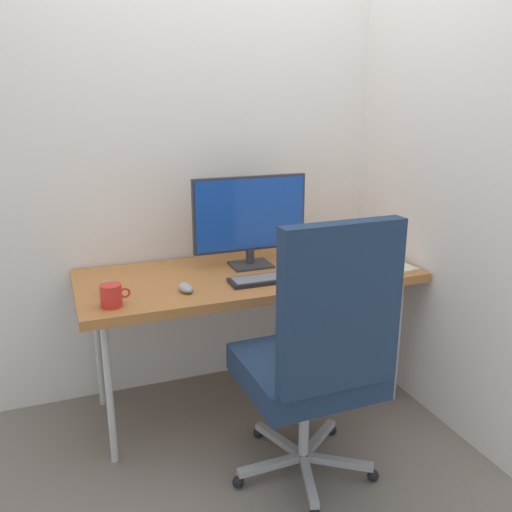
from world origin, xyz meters
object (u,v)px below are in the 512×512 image
(keyboard, at_px, (270,279))
(desk_clamp_accessory, at_px, (109,288))
(monitor, at_px, (250,217))
(coffee_mug, at_px, (112,296))
(mouse, at_px, (186,288))
(pen_holder, at_px, (337,247))
(notebook, at_px, (392,266))
(office_chair, at_px, (317,353))

(keyboard, distance_m, desk_clamp_accessory, 0.74)
(keyboard, bearing_deg, monitor, 91.13)
(coffee_mug, bearing_deg, monitor, 23.75)
(keyboard, height_order, mouse, mouse)
(keyboard, distance_m, pen_holder, 0.58)
(coffee_mug, bearing_deg, pen_holder, 15.17)
(notebook, bearing_deg, monitor, 149.33)
(notebook, relative_size, desk_clamp_accessory, 3.90)
(office_chair, height_order, pen_holder, office_chair)
(monitor, relative_size, keyboard, 1.50)
(mouse, bearing_deg, pen_holder, 11.11)
(keyboard, xyz_separation_m, pen_holder, (0.50, 0.27, 0.04))
(office_chair, distance_m, monitor, 0.88)
(office_chair, xyz_separation_m, pen_holder, (0.52, 0.81, 0.17))
(monitor, distance_m, coffee_mug, 0.83)
(mouse, bearing_deg, notebook, -7.12)
(office_chair, distance_m, desk_clamp_accessory, 0.96)
(office_chair, bearing_deg, keyboard, 87.90)
(keyboard, relative_size, pen_holder, 2.23)
(monitor, relative_size, desk_clamp_accessory, 10.55)
(mouse, relative_size, pen_holder, 0.59)
(monitor, distance_m, pen_holder, 0.55)
(mouse, xyz_separation_m, desk_clamp_accessory, (-0.32, 0.09, 0.01))
(mouse, relative_size, notebook, 0.48)
(pen_holder, xyz_separation_m, coffee_mug, (-1.24, -0.34, 0.00))
(monitor, bearing_deg, notebook, -23.47)
(office_chair, bearing_deg, coffee_mug, 146.67)
(keyboard, xyz_separation_m, mouse, (-0.41, -0.00, 0.01))
(notebook, distance_m, coffee_mug, 1.40)
(pen_holder, relative_size, coffee_mug, 1.42)
(mouse, bearing_deg, office_chair, -59.52)
(keyboard, distance_m, coffee_mug, 0.74)
(monitor, relative_size, coffee_mug, 4.76)
(office_chair, distance_m, mouse, 0.67)
(keyboard, relative_size, notebook, 1.81)
(notebook, bearing_deg, mouse, 171.37)
(coffee_mug, relative_size, desk_clamp_accessory, 2.21)
(mouse, relative_size, desk_clamp_accessory, 1.87)
(keyboard, distance_m, notebook, 0.66)
(notebook, height_order, desk_clamp_accessory, desk_clamp_accessory)
(mouse, height_order, coffee_mug, coffee_mug)
(mouse, xyz_separation_m, notebook, (1.07, -0.03, -0.01))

